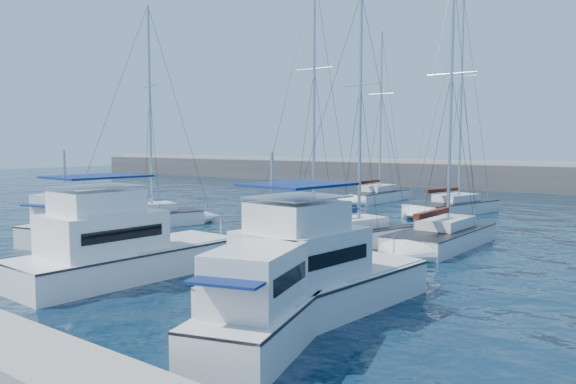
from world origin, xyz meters
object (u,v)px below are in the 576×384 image
Objects in this scene: motor_yacht_stbd_outer at (263,312)px; sailboat_back_b at (452,207)px; sailboat_mid_a at (141,218)px; sailboat_mid_d at (442,237)px; sailboat_mid_b at (306,224)px; motor_yacht_port_inner at (119,251)px; motor_yacht_port_outer at (73,226)px; sailboat_mid_c at (349,237)px; motor_yacht_stbd_inner at (314,277)px; sailboat_back_a at (376,196)px.

motor_yacht_stbd_outer is 32.41m from sailboat_back_b.
sailboat_mid_d is (19.05, 5.09, -0.01)m from sailboat_mid_a.
motor_yacht_stbd_outer is at bearing -57.35° from sailboat_mid_b.
sailboat_mid_d is at bearing 65.28° from motor_yacht_port_inner.
motor_yacht_port_inner is at bearing -34.06° from motor_yacht_port_outer.
sailboat_mid_a is 15.18m from sailboat_mid_c.
motor_yacht_port_outer is 15.52m from sailboat_mid_c.
motor_yacht_stbd_inner is at bearing -49.65° from sailboat_mid_c.
sailboat_mid_a is 11.41m from sailboat_mid_b.
motor_yacht_port_inner is 15.08m from sailboat_mid_a.
motor_yacht_port_outer is at bearing 145.21° from motor_yacht_stbd_outer.
motor_yacht_port_outer is at bearing 177.10° from motor_yacht_stbd_inner.
motor_yacht_port_outer is 18.39m from motor_yacht_stbd_inner.
motor_yacht_port_outer is 0.38× the size of sailboat_back_b.
motor_yacht_stbd_outer is at bearing -72.92° from motor_yacht_stbd_inner.
sailboat_mid_a reaches higher than motor_yacht_stbd_outer.
motor_yacht_port_inner is 0.56× the size of sailboat_back_b.
sailboat_mid_d is at bearing 99.46° from motor_yacht_stbd_inner.
motor_yacht_port_outer is 20.51m from sailboat_mid_d.
motor_yacht_port_inner is 1.43× the size of motor_yacht_stbd_outer.
sailboat_mid_d is 24.27m from sailboat_back_a.
motor_yacht_port_inner is 0.65× the size of sailboat_mid_a.
motor_yacht_port_inner reaches higher than motor_yacht_stbd_outer.
motor_yacht_stbd_inner is at bearing -64.53° from sailboat_back_a.
sailboat_mid_b is 15.43m from sailboat_back_b.
sailboat_back_a is 0.96× the size of sailboat_back_b.
motor_yacht_stbd_inner is at bearing -64.38° from sailboat_back_b.
motor_yacht_port_outer is 6.61m from sailboat_mid_a.
sailboat_back_b is (-0.98, 17.32, 0.03)m from sailboat_mid_c.
motor_yacht_stbd_inner is 0.58× the size of sailboat_mid_d.
motor_yacht_stbd_inner is 28.78m from sailboat_back_b.
motor_yacht_stbd_inner is (8.88, 1.24, 0.00)m from motor_yacht_port_inner.
motor_yacht_port_outer is 0.48× the size of sailboat_mid_c.
sailboat_mid_d reaches higher than motor_yacht_stbd_inner.
motor_yacht_port_outer is 0.44× the size of sailboat_mid_a.
motor_yacht_stbd_inner is 22.02m from sailboat_mid_a.
sailboat_back_b reaches higher than sailboat_mid_c.
sailboat_mid_c is (15.04, 2.11, -0.01)m from sailboat_mid_a.
motor_yacht_stbd_outer is at bearing -83.43° from sailboat_mid_d.
sailboat_mid_c is at bearing -143.34° from sailboat_mid_d.
sailboat_mid_b is (-0.83, 14.33, -0.59)m from motor_yacht_port_inner.
sailboat_mid_c is at bearing -64.60° from sailboat_back_a.
sailboat_mid_a is 19.71m from sailboat_mid_d.
motor_yacht_port_inner and motor_yacht_stbd_inner have the same top height.
sailboat_mid_b is 5.07m from sailboat_mid_c.
motor_yacht_stbd_outer is 0.46× the size of sailboat_mid_d.
sailboat_back_a is (-6.11, 20.04, -0.00)m from sailboat_mid_b.
motor_yacht_port_inner is 0.65× the size of sailboat_mid_d.
sailboat_mid_a is at bearing 132.35° from motor_yacht_stbd_outer.
sailboat_mid_d is at bearing 20.85° from motor_yacht_port_outer.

